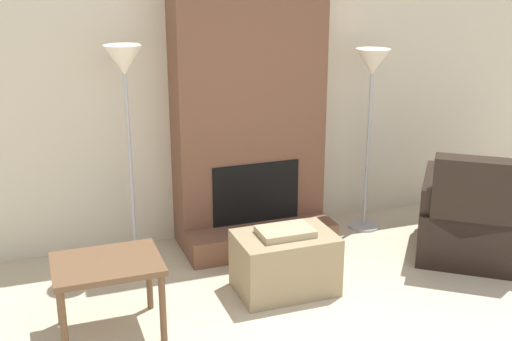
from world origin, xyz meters
TOP-DOWN VIEW (x-y plane):
  - wall_back at (0.00, 3.07)m, footprint 8.06×0.06m
  - fireplace at (0.00, 2.83)m, footprint 1.27×0.69m
  - ottoman at (-0.09, 1.81)m, footprint 0.71×0.49m
  - armchair at (1.61, 1.85)m, footprint 1.26×1.27m
  - side_table at (-1.38, 1.67)m, footprint 0.69×0.53m
  - floor_lamp_left at (-1.04, 2.70)m, footprint 0.30×0.30m
  - floor_lamp_right at (1.08, 2.70)m, footprint 0.30×0.30m

SIDE VIEW (x-z plane):
  - ottoman at x=-0.09m, z-range -0.02..0.48m
  - armchair at x=1.61m, z-range -0.17..0.75m
  - side_table at x=-1.38m, z-range 0.18..0.70m
  - fireplace at x=0.00m, z-range -0.08..2.52m
  - wall_back at x=0.00m, z-range 0.00..2.60m
  - floor_lamp_right at x=1.08m, z-range 0.56..2.20m
  - floor_lamp_left at x=-1.04m, z-range 0.60..2.36m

